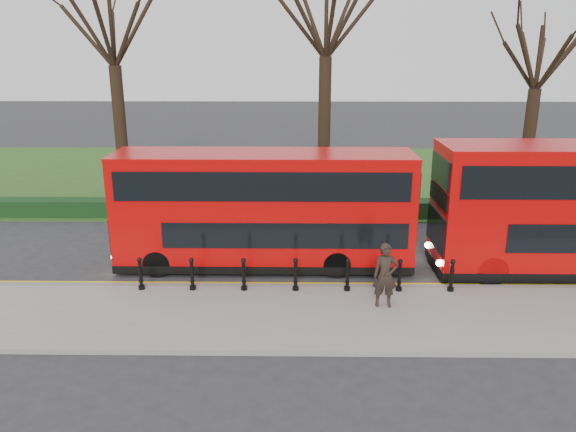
{
  "coord_description": "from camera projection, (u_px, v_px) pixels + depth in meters",
  "views": [
    {
      "loc": [
        0.59,
        -17.43,
        7.52
      ],
      "look_at": [
        0.36,
        0.5,
        2.0
      ],
      "focal_mm": 35.0,
      "sensor_mm": 36.0,
      "label": 1
    }
  ],
  "objects": [
    {
      "name": "hedge",
      "position": [
        282.0,
        209.0,
        25.26
      ],
      "size": [
        60.0,
        0.9,
        0.8
      ],
      "primitive_type": "cube",
      "color": "black",
      "rests_on": "ground"
    },
    {
      "name": "bollard_row",
      "position": [
        296.0,
        275.0,
        17.39
      ],
      "size": [
        9.81,
        0.15,
        1.0
      ],
      "color": "black",
      "rests_on": "pavement"
    },
    {
      "name": "grass_verge",
      "position": [
        285.0,
        176.0,
        33.2
      ],
      "size": [
        60.0,
        18.0,
        0.06
      ],
      "primitive_type": "cube",
      "color": "#2A4D19",
      "rests_on": "ground"
    },
    {
      "name": "tree_right",
      "position": [
        540.0,
        51.0,
        26.16
      ],
      "size": [
        6.35,
        6.35,
        9.93
      ],
      "color": "black",
      "rests_on": "ground"
    },
    {
      "name": "tree_left",
      "position": [
        111.0,
        19.0,
        25.99
      ],
      "size": [
        7.6,
        7.6,
        11.87
      ],
      "color": "black",
      "rests_on": "ground"
    },
    {
      "name": "tree_mid",
      "position": [
        327.0,
        6.0,
        25.71
      ],
      "size": [
        8.08,
        8.08,
        12.63
      ],
      "color": "black",
      "rests_on": "ground"
    },
    {
      "name": "yellow_line_inner",
      "position": [
        277.0,
        283.0,
        18.4
      ],
      "size": [
        60.0,
        0.1,
        0.01
      ],
      "primitive_type": "cube",
      "color": "yellow",
      "rests_on": "ground"
    },
    {
      "name": "yellow_line_outer",
      "position": [
        277.0,
        285.0,
        18.21
      ],
      "size": [
        60.0,
        0.1,
        0.01
      ],
      "primitive_type": "cube",
      "color": "yellow",
      "rests_on": "ground"
    },
    {
      "name": "bus_lead",
      "position": [
        264.0,
        211.0,
        19.27
      ],
      "size": [
        10.13,
        2.33,
        4.03
      ],
      "color": "#BE0506",
      "rests_on": "ground"
    },
    {
      "name": "kerb",
      "position": [
        276.0,
        287.0,
        17.9
      ],
      "size": [
        60.0,
        0.25,
        0.16
      ],
      "primitive_type": "cube",
      "color": "slate",
      "rests_on": "ground"
    },
    {
      "name": "pedestrian",
      "position": [
        385.0,
        275.0,
        16.2
      ],
      "size": [
        0.71,
        0.48,
        1.92
      ],
      "primitive_type": "imported",
      "rotation": [
        0.0,
        0.0,
        -0.02
      ],
      "color": "black",
      "rests_on": "pavement"
    },
    {
      "name": "ground",
      "position": [
        277.0,
        277.0,
        18.88
      ],
      "size": [
        120.0,
        120.0,
        0.0
      ],
      "primitive_type": "plane",
      "color": "#28282B",
      "rests_on": "ground"
    },
    {
      "name": "pavement",
      "position": [
        274.0,
        316.0,
        15.99
      ],
      "size": [
        60.0,
        4.0,
        0.15
      ],
      "primitive_type": "cube",
      "color": "gray",
      "rests_on": "ground"
    }
  ]
}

